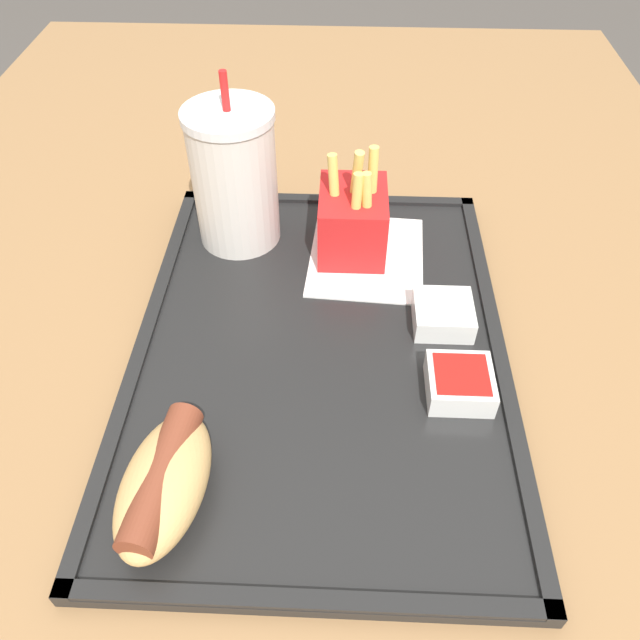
% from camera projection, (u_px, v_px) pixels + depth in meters
% --- Properties ---
extents(ground_plane, '(8.00, 8.00, 0.00)m').
position_uv_depth(ground_plane, '(304.00, 633.00, 1.05)').
color(ground_plane, '#4C4742').
extents(dining_table, '(1.48, 0.93, 0.71)m').
position_uv_depth(dining_table, '(299.00, 538.00, 0.79)').
color(dining_table, olive).
rests_on(dining_table, ground_plane).
extents(food_tray, '(0.44, 0.31, 0.01)m').
position_uv_depth(food_tray, '(320.00, 348.00, 0.53)').
color(food_tray, black).
rests_on(food_tray, dining_table).
extents(paper_napkin, '(0.14, 0.12, 0.00)m').
position_uv_depth(paper_napkin, '(366.00, 256.00, 0.61)').
color(paper_napkin, white).
rests_on(paper_napkin, food_tray).
extents(soda_cup, '(0.08, 0.08, 0.17)m').
position_uv_depth(soda_cup, '(235.00, 177.00, 0.59)').
color(soda_cup, silver).
rests_on(soda_cup, food_tray).
extents(hot_dog_far, '(0.12, 0.07, 0.04)m').
position_uv_depth(hot_dog_far, '(164.00, 482.00, 0.41)').
color(hot_dog_far, tan).
rests_on(hot_dog_far, food_tray).
extents(fries_carton, '(0.08, 0.06, 0.11)m').
position_uv_depth(fries_carton, '(353.00, 220.00, 0.60)').
color(fries_carton, red).
rests_on(fries_carton, food_tray).
extents(sauce_cup_mayo, '(0.05, 0.05, 0.02)m').
position_uv_depth(sauce_cup_mayo, '(443.00, 314.00, 0.54)').
color(sauce_cup_mayo, silver).
rests_on(sauce_cup_mayo, food_tray).
extents(sauce_cup_ketchup, '(0.05, 0.05, 0.02)m').
position_uv_depth(sauce_cup_ketchup, '(460.00, 383.00, 0.49)').
color(sauce_cup_ketchup, silver).
rests_on(sauce_cup_ketchup, food_tray).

